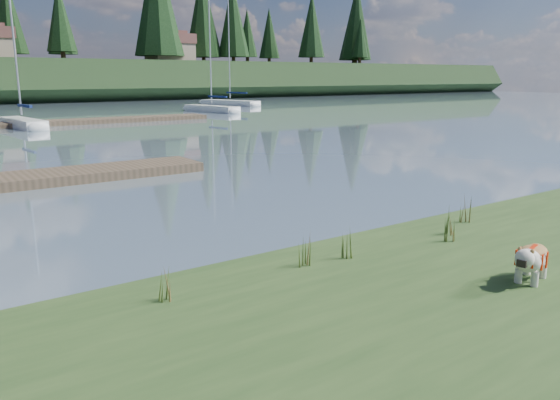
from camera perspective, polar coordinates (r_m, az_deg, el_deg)
bank at (r=6.09m, az=21.35°, el=-18.21°), size 60.00×9.00×0.35m
bulldog at (r=8.60m, az=24.84°, el=-5.44°), size 0.96×0.54×0.57m
dock_far at (r=39.41m, az=-25.58°, el=7.15°), size 26.00×2.20×0.30m
sailboat_bg_2 at (r=39.09m, az=-25.57°, el=7.38°), size 2.07×6.60×9.92m
sailboat_bg_4 at (r=51.06m, az=-7.60°, el=9.51°), size 2.78×7.21×10.53m
sailboat_bg_5 at (r=62.18m, az=-5.74°, el=10.13°), size 3.97×8.68×12.15m
weed_0 at (r=8.44m, az=2.58°, el=-5.37°), size 0.17×0.14×0.57m
weed_1 at (r=8.85m, az=6.66°, el=-4.59°), size 0.17×0.14×0.57m
weed_2 at (r=10.58m, az=17.35°, el=-2.19°), size 0.17×0.14×0.57m
weed_3 at (r=7.31m, az=-11.63°, el=-8.62°), size 0.17×0.14×0.56m
weed_4 at (r=10.12m, az=17.29°, el=-3.15°), size 0.17×0.14×0.45m
weed_5 at (r=11.58m, az=18.85°, el=-1.06°), size 0.17×0.14×0.55m
mud_lip at (r=9.02m, az=-2.67°, el=-7.66°), size 60.00×0.50×0.14m
conifer_5 at (r=81.48m, az=-22.02°, el=17.33°), size 3.96×3.96×10.35m
conifer_7 at (r=92.75m, az=-4.96°, el=18.37°), size 5.28×5.28×13.20m
conifer_8 at (r=96.68m, az=3.32°, el=17.77°), size 4.62×4.62×11.77m
conifer_9 at (r=107.47m, az=8.02°, el=17.90°), size 5.94×5.94×14.62m
house_2 at (r=85.16m, az=-11.45°, el=15.38°), size 6.30×5.30×4.65m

